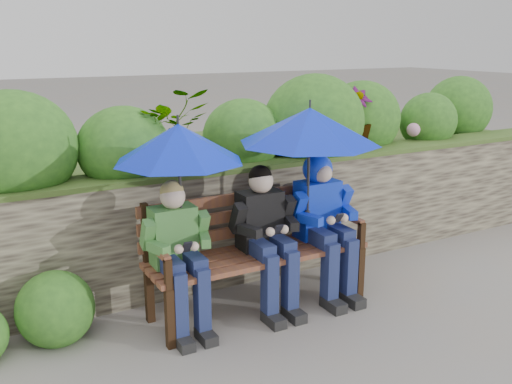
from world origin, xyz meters
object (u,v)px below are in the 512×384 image
boy_right (323,214)px  umbrella_left (179,143)px  umbrella_right (310,126)px  park_bench (254,243)px  boy_middle (266,231)px  boy_left (178,249)px

boy_right → umbrella_left: bearing=178.1°
boy_right → umbrella_right: (-0.16, -0.01, 0.73)m
park_bench → umbrella_right: (0.44, -0.08, 0.90)m
boy_middle → boy_left: bearing=179.7°
boy_left → boy_right: (1.25, 0.01, 0.07)m
umbrella_left → boy_right: bearing=-1.9°
park_bench → umbrella_right: 1.00m
park_bench → boy_right: bearing=-6.9°
boy_middle → boy_right: size_ratio=0.97×
boy_middle → umbrella_right: 0.87m
boy_right → park_bench: bearing=173.1°
boy_left → boy_middle: (0.71, -0.00, 0.01)m
boy_left → boy_middle: size_ratio=0.97×
boy_middle → umbrella_left: umbrella_left is taller
boy_left → boy_right: 1.26m
boy_middle → boy_right: (0.54, 0.01, 0.06)m
park_bench → umbrella_right: size_ratio=1.58×
boy_left → park_bench: bearing=6.9°
park_bench → umbrella_right: umbrella_right is taller
boy_right → umbrella_left: 1.38m
boy_left → umbrella_left: umbrella_left is taller
boy_right → boy_middle: bearing=-178.9°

